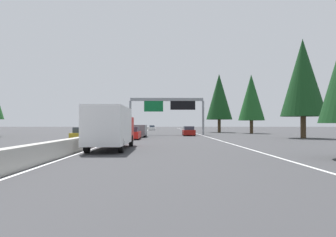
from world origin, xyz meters
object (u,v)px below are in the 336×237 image
object	(u,v)px
conifer_right_near	(303,78)
conifer_right_far	(219,97)
box_truck_far_center	(111,127)
sedan_near_center	(132,134)
sign_gantry_overhead	(168,105)
sedan_distant_b	(152,128)
minivan_far_right	(139,130)
sedan_mid_center	(189,131)
conifer_right_mid	(251,97)
oncoming_near	(113,130)
oncoming_far	(84,135)

from	to	relation	value
conifer_right_near	conifer_right_far	xyz separation A→B (m)	(28.94, 5.65, 0.08)
box_truck_far_center	sedan_near_center	size ratio (longest dim) A/B	1.93
sign_gantry_overhead	sedan_near_center	size ratio (longest dim) A/B	2.88
box_truck_far_center	sedan_distant_b	world-z (taller)	box_truck_far_center
minivan_far_right	conifer_right_far	xyz separation A→B (m)	(24.73, -15.57, 6.87)
box_truck_far_center	sedan_mid_center	bearing A→B (deg)	-15.68
sedan_near_center	conifer_right_mid	size ratio (longest dim) A/B	0.38
sedan_mid_center	conifer_right_mid	distance (m)	18.85
conifer_right_mid	sedan_mid_center	bearing A→B (deg)	132.13
sign_gantry_overhead	box_truck_far_center	size ratio (longest dim) A/B	1.49
conifer_right_near	sedan_near_center	bearing A→B (deg)	96.50
sedan_distant_b	oncoming_near	size ratio (longest dim) A/B	0.79
sedan_distant_b	conifer_right_far	world-z (taller)	conifer_right_far
box_truck_far_center	oncoming_far	world-z (taller)	box_truck_far_center
box_truck_far_center	minivan_far_right	world-z (taller)	box_truck_far_center
sedan_distant_b	conifer_right_far	distance (m)	31.82
conifer_right_near	conifer_right_mid	xyz separation A→B (m)	(21.16, 0.73, -0.73)
oncoming_near	minivan_far_right	bearing A→B (deg)	32.80
sign_gantry_overhead	sedan_mid_center	bearing A→B (deg)	-141.30
minivan_far_right	oncoming_near	xyz separation A→B (m)	(7.56, 4.87, -0.04)
sign_gantry_overhead	conifer_right_mid	size ratio (longest dim) A/B	1.10
minivan_far_right	sign_gantry_overhead	bearing A→B (deg)	-24.53
oncoming_near	sign_gantry_overhead	bearing A→B (deg)	99.37
sedan_near_center	conifer_right_near	distance (m)	22.76
conifer_right_near	conifer_right_mid	world-z (taller)	conifer_right_near
sedan_mid_center	oncoming_far	size ratio (longest dim) A/B	1.00
sedan_mid_center	conifer_right_far	world-z (taller)	conifer_right_far
oncoming_far	sedan_mid_center	bearing A→B (deg)	142.73
oncoming_far	conifer_right_mid	world-z (taller)	conifer_right_mid
sedan_mid_center	conifer_right_far	size ratio (longest dim) A/B	0.34
sedan_distant_b	sedan_near_center	world-z (taller)	same
oncoming_near	conifer_right_mid	xyz separation A→B (m)	(9.39, -25.37, 6.10)
sedan_near_center	conifer_right_near	size ratio (longest dim) A/B	0.35
sign_gantry_overhead	oncoming_far	xyz separation A→B (m)	(-20.08, 9.03, -4.27)
sedan_distant_b	conifer_right_mid	bearing A→B (deg)	-149.07
oncoming_far	sedan_near_center	bearing A→B (deg)	133.40
sign_gantry_overhead	conifer_right_mid	distance (m)	18.29
sedan_near_center	oncoming_far	bearing A→B (deg)	133.40
sign_gantry_overhead	conifer_right_near	bearing A→B (deg)	-127.78
box_truck_far_center	sedan_near_center	world-z (taller)	box_truck_far_center
sedan_mid_center	conifer_right_mid	xyz separation A→B (m)	(11.91, -13.16, 6.33)
conifer_right_far	box_truck_far_center	bearing A→B (deg)	161.27
conifer_right_mid	conifer_right_far	bearing A→B (deg)	32.33
sedan_distant_b	oncoming_near	world-z (taller)	oncoming_near
sign_gantry_overhead	conifer_right_near	size ratio (longest dim) A/B	1.00
sedan_mid_center	sedan_near_center	bearing A→B (deg)	146.97
sedan_distant_b	sedan_near_center	bearing A→B (deg)	179.89
oncoming_near	oncoming_far	xyz separation A→B (m)	(-18.59, 0.03, -0.23)
sedan_distant_b	oncoming_far	size ratio (longest dim) A/B	1.00
conifer_right_far	oncoming_far	bearing A→B (deg)	150.21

